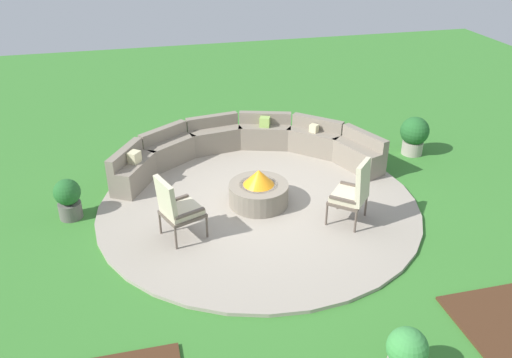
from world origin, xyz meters
The scene contains 9 objects.
ground_plane centered at (0.00, 0.00, 0.00)m, with size 24.00×24.00×0.00m, color #387A2D.
patio_circle centered at (0.00, 0.00, 0.03)m, with size 5.68×5.68×0.06m, color #9E9384.
fire_pit centered at (0.00, 0.00, 0.32)m, with size 1.06×1.06×0.67m.
curved_stone_bench centered at (0.13, 1.78, 0.37)m, with size 5.26×2.44×0.74m.
lounge_chair_front_left centered at (-1.50, -0.72, 0.62)m, with size 0.78×0.75×1.10m.
lounge_chair_front_right centered at (1.37, -0.94, 0.64)m, with size 0.80×0.82×1.14m.
potted_plant_0 centered at (-3.23, 0.42, 0.39)m, with size 0.45×0.45×0.72m.
potted_plant_1 centered at (0.70, -4.06, 0.36)m, with size 0.47×0.47×0.67m.
potted_plant_2 centered at (3.74, 1.35, 0.45)m, with size 0.60×0.60×0.83m.
Camera 1 is at (-1.96, -7.80, 4.87)m, focal length 36.82 mm.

